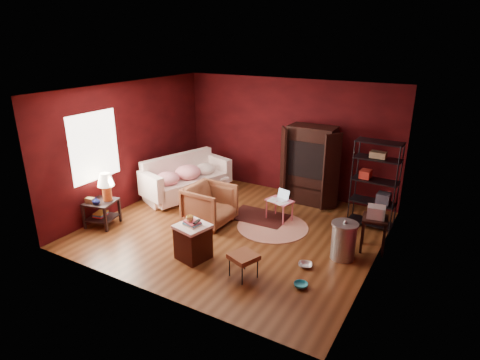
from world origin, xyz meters
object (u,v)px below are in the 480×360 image
(side_table, at_px, (104,194))
(laptop_desk, at_px, (280,202))
(sofa, at_px, (186,181))
(tv_armoire, at_px, (310,164))
(armchair, at_px, (210,203))
(wire_shelving, at_px, (376,181))
(hamper, at_px, (193,241))

(side_table, relative_size, laptop_desk, 1.70)
(sofa, bearing_deg, tv_armoire, -41.98)
(armchair, height_order, wire_shelving, wire_shelving)
(side_table, height_order, wire_shelving, wire_shelving)
(side_table, relative_size, hamper, 1.51)
(laptop_desk, relative_size, wire_shelving, 0.36)
(sofa, relative_size, laptop_desk, 3.05)
(tv_armoire, relative_size, wire_shelving, 1.00)
(armchair, bearing_deg, side_table, 122.96)
(tv_armoire, bearing_deg, armchair, -123.11)
(tv_armoire, bearing_deg, sofa, -156.65)
(wire_shelving, bearing_deg, laptop_desk, -157.61)
(armchair, height_order, side_table, side_table)
(armchair, distance_m, hamper, 1.43)
(sofa, height_order, hamper, sofa)
(tv_armoire, bearing_deg, hamper, -103.70)
(sofa, bearing_deg, wire_shelving, -57.59)
(hamper, xyz_separation_m, laptop_desk, (0.66, 2.19, 0.07))
(armchair, bearing_deg, hamper, -156.56)
(armchair, xyz_separation_m, hamper, (0.54, -1.32, -0.12))
(sofa, distance_m, armchair, 1.63)
(side_table, height_order, hamper, side_table)
(sofa, xyz_separation_m, armchair, (1.33, -0.94, 0.06))
(sofa, height_order, armchair, armchair)
(laptop_desk, relative_size, tv_armoire, 0.36)
(hamper, relative_size, laptop_desk, 1.12)
(armchair, distance_m, tv_armoire, 2.57)
(hamper, relative_size, wire_shelving, 0.41)
(side_table, distance_m, wire_shelving, 5.50)
(side_table, xyz_separation_m, laptop_desk, (3.03, 2.01, -0.26))
(tv_armoire, bearing_deg, wire_shelving, -20.15)
(hamper, distance_m, laptop_desk, 2.29)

